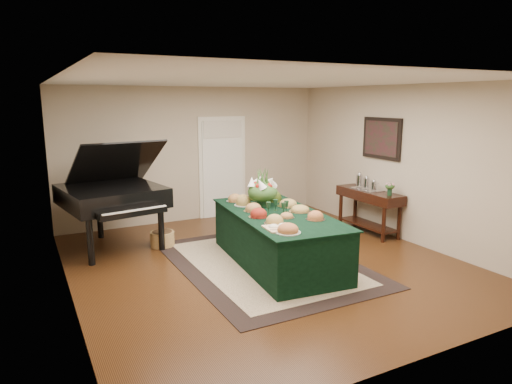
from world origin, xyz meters
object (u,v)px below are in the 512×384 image
buffet_table (277,238)px  mahogany_sideboard (369,200)px  grand_piano (112,195)px  floral_centerpiece (263,188)px

buffet_table → mahogany_sideboard: mahogany_sideboard is taller
grand_piano → mahogany_sideboard: 4.56m
grand_piano → mahogany_sideboard: (4.37, -1.29, -0.29)m
buffet_table → mahogany_sideboard: (2.34, 0.65, 0.22)m
buffet_table → grand_piano: grand_piano is taller
floral_centerpiece → mahogany_sideboard: bearing=3.8°
mahogany_sideboard → floral_centerpiece: bearing=-176.2°
floral_centerpiece → grand_piano: grand_piano is taller
buffet_table → floral_centerpiece: 0.84m
floral_centerpiece → grand_piano: size_ratio=0.25×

